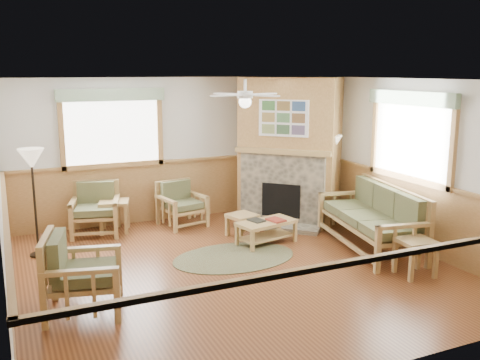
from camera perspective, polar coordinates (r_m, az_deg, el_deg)
name	(u,v)px	position (r m, az deg, el deg)	size (l,w,h in m)	color
floor	(235,269)	(7.86, -0.57, -9.47)	(6.00, 6.00, 0.01)	brown
ceiling	(234,80)	(7.33, -0.61, 10.66)	(6.00, 6.00, 0.01)	white
wall_back	(171,149)	(10.25, -7.36, 3.28)	(6.00, 0.02, 2.70)	silver
wall_front	(369,238)	(4.96, 13.56, -5.99)	(6.00, 0.02, 2.70)	silver
wall_left	(1,198)	(6.87, -24.16, -1.79)	(0.02, 6.00, 2.70)	silver
wall_right	(403,163)	(9.09, 17.02, 1.78)	(0.02, 6.00, 2.70)	silver
wainscot	(235,232)	(7.67, -0.58, -5.61)	(6.00, 6.00, 1.10)	#A37743
fireplace	(290,149)	(10.19, 5.35, 3.27)	(2.20, 2.20, 2.70)	#A37743
window_back	(110,87)	(9.85, -13.68, 9.60)	(1.90, 0.16, 1.50)	white
window_right	(415,90)	(8.79, 18.14, 9.15)	(0.16, 1.90, 1.50)	white
ceiling_fan	(245,82)	(7.73, 0.55, 10.42)	(1.24, 1.24, 0.36)	white
sofa	(370,218)	(8.84, 13.68, -3.94)	(0.89, 2.18, 1.00)	#A5844D
armchair_back_left	(95,209)	(9.66, -15.19, -3.02)	(0.80, 0.80, 0.90)	#A5844D
armchair_back_right	(182,204)	(9.89, -6.19, -2.58)	(0.73, 0.73, 0.81)	#A5844D
armchair_left	(83,273)	(6.65, -16.38, -9.48)	(0.86, 0.86, 0.97)	#A5844D
coffee_table	(266,232)	(8.88, 2.83, -5.60)	(0.97, 0.49, 0.39)	#A5844D
end_table_chairs	(115,216)	(9.76, -13.23, -3.78)	(0.50, 0.48, 0.57)	#A5844D
end_table_sofa	(415,257)	(7.91, 18.18, -7.86)	(0.47, 0.45, 0.52)	#A5844D
footstool	(242,225)	(9.27, 0.24, -4.84)	(0.45, 0.45, 0.39)	#A5844D
braided_rug	(234,257)	(8.29, -0.61, -8.25)	(1.93, 1.93, 0.01)	brown
floor_lamp_left	(35,203)	(8.72, -21.05, -2.28)	(0.39, 0.39, 1.69)	black
floor_lamp_right	(330,180)	(10.00, 9.63, 0.01)	(0.38, 0.38, 1.68)	black
book_red	(276,219)	(8.84, 3.86, -4.18)	(0.22, 0.30, 0.03)	maroon
book_dark	(256,220)	(8.82, 1.76, -4.24)	(0.20, 0.27, 0.03)	black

